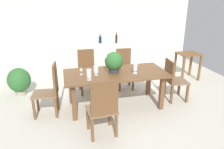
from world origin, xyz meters
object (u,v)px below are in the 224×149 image
Objects in this scene: chair_near_left at (103,107)px; wine_bottle_amber at (100,40)px; wine_bottle_dark at (92,41)px; chair_far_right at (124,67)px; chair_far_left at (87,69)px; dining_table at (116,78)px; flower_centerpiece at (114,62)px; wine_bottle_tall at (83,41)px; potted_plant_floor at (19,81)px; crystal_vase_right at (135,68)px; kitchen_counter at (93,61)px; crystal_vase_left at (89,74)px; chair_head_end at (51,88)px; wine_glass at (81,70)px; chair_foot_end at (173,78)px; side_table at (188,60)px; crystal_vase_center_near at (96,70)px; wine_bottle_green at (116,39)px.

wine_bottle_amber is at bearing -104.17° from chair_near_left.
chair_far_right is at bearing -50.40° from wine_bottle_dark.
wine_bottle_dark reaches higher than chair_far_left.
wine_bottle_dark is at bearing 96.86° from dining_table.
flower_centerpiece is at bearing -84.01° from wine_bottle_dark.
wine_bottle_tall reaches higher than potted_plant_floor.
dining_table is at bearing 160.86° from crystal_vase_right.
crystal_vase_left is at bearing -100.11° from kitchen_counter.
kitchen_counter is 1.98m from potted_plant_floor.
chair_far_right is 1.08m from kitchen_counter.
chair_far_right is at bearing 49.61° from crystal_vase_left.
flower_centerpiece is 0.62m from crystal_vase_left.
wine_bottle_dark is at bearing 154.62° from chair_head_end.
crystal_vase_left reaches higher than dining_table.
wine_bottle_dark is (-0.18, 1.74, 0.10)m from flower_centerpiece.
wine_bottle_tall is (0.13, 2.10, 0.20)m from crystal_vase_left.
wine_bottle_amber is at bearing 68.24° from wine_glass.
chair_far_left reaches higher than wine_glass.
chair_foot_end is 0.93× the size of chair_far_right.
chair_far_left reaches higher than chair_far_right.
wine_bottle_amber is 2.49m from side_table.
chair_near_left is at bearing -112.85° from chair_far_right.
wine_bottle_tall is at bearing 161.03° from chair_head_end.
flower_centerpiece is at bearing -92.06° from wine_bottle_amber.
chair_near_left is 2.78m from wine_bottle_dark.
chair_near_left is 2.84m from wine_bottle_tall.
chair_far_right is (-0.83, 0.94, 0.02)m from chair_foot_end.
chair_head_end is at bearing -173.16° from wine_glass.
crystal_vase_center_near is 0.29m from wine_glass.
crystal_vase_center_near is 2.01m from wine_bottle_green.
chair_far_right reaches higher than wine_glass.
chair_head_end is (-2.57, -0.02, 0.03)m from chair_foot_end.
wine_glass is at bearing -81.85° from chair_near_left.
wine_bottle_tall is at bearing 25.82° from potted_plant_floor.
chair_far_left is at bearing 85.12° from crystal_vase_left.
chair_near_left reaches higher than dining_table.
chair_head_end is 1.04× the size of chair_far_right.
chair_foot_end is 1.24× the size of side_table.
chair_foot_end is 1.50m from side_table.
wine_bottle_dark reaches higher than kitchen_counter.
chair_near_left is at bearing -77.55° from wine_glass.
dining_table is 2.23× the size of chair_foot_end.
flower_centerpiece is 1.83m from wine_bottle_amber.
chair_near_left is at bearing -91.49° from chair_far_left.
chair_far_right is 2.51m from potted_plant_floor.
wine_bottle_amber reaches higher than flower_centerpiece.
flower_centerpiece is (1.25, 0.04, 0.42)m from chair_head_end.
wine_bottle_dark is at bearing 21.20° from potted_plant_floor.
chair_far_left is 0.93m from chair_far_right.
chair_near_left is 2.12m from chair_far_right.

